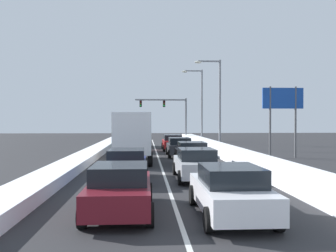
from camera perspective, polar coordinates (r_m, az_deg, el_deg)
The scene contains 18 objects.
ground_plane at distance 24.17m, azimuth -1.19°, elevation -5.96°, with size 126.95×126.95×0.00m, color #28282B.
lane_stripe_between_right_lane_and_center_lane at distance 29.02m, azimuth -1.57°, elevation -4.83°, with size 0.14×53.71×0.01m, color silver.
snow_bank_right_shoulder at distance 29.63m, azimuth 8.75°, elevation -3.87°, with size 1.47×53.71×0.89m, color white.
snow_bank_left_shoulder at distance 29.30m, azimuth -12.02°, elevation -4.28°, with size 1.60×53.71×0.52m, color white.
sedan_white_right_lane_nearest at distance 11.10m, azimuth 9.65°, elevation -9.93°, with size 2.00×4.50×1.51m.
sedan_silver_right_lane_second at distance 17.81m, azimuth 4.39°, elevation -5.88°, with size 2.00×4.50×1.51m.
sedan_black_right_lane_third at distance 23.37m, azimuth 3.68°, elevation -4.31°, with size 2.00×4.50×1.51m.
sedan_charcoal_right_lane_fourth at distance 29.46m, azimuth 1.78°, elevation -3.26°, with size 2.00×4.50×1.51m.
sedan_red_right_lane_fifth at distance 35.66m, azimuth 0.71°, elevation -2.57°, with size 2.00×4.50×1.51m.
sedan_maroon_center_lane_nearest at distance 11.42m, azimuth -7.46°, elevation -9.63°, with size 2.00×4.50×1.51m.
sedan_navy_center_lane_second at distance 17.40m, azimuth -6.47°, elevation -6.04°, with size 2.00×4.50×1.51m.
box_truck_center_lane_third at distance 25.19m, azimuth -5.41°, elevation -1.35°, with size 2.53×7.20×3.36m.
sedan_gray_center_lane_fourth at distance 33.42m, azimuth -4.53°, elevation -2.79°, with size 2.00×4.50×1.51m.
suv_green_center_lane_fifth at distance 40.09m, azimuth -4.26°, elevation -1.84°, with size 2.16×4.90×1.67m.
traffic_light_gantry at distance 53.41m, azimuth 0.31°, elevation 2.54°, with size 7.54×0.47×6.20m.
street_lamp_right_near at distance 36.95m, azimuth 7.57°, elevation 4.58°, with size 2.66×0.36×8.96m.
street_lamp_right_mid at distance 46.53m, azimuth 4.90°, elevation 4.04°, with size 2.66×0.36×9.34m.
roadside_sign_right at distance 29.56m, azimuth 17.46°, elevation 3.03°, with size 3.20×0.16×5.50m.
Camera 1 is at (-0.96, -4.45, 2.82)m, focal length 39.13 mm.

